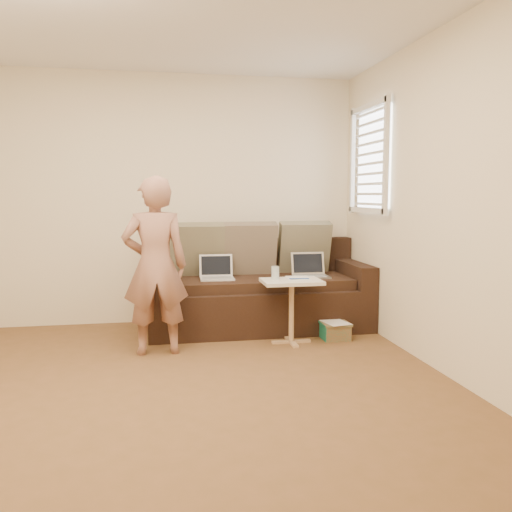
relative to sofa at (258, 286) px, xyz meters
name	(u,v)px	position (x,y,z in m)	size (l,w,h in m)	color
floor	(178,396)	(-0.89, -1.77, -0.42)	(4.50, 4.50, 0.00)	brown
wall_back	(166,200)	(-0.89, 0.48, 0.87)	(4.00, 4.00, 0.00)	beige
wall_front	(210,217)	(-0.89, -4.03, 0.87)	(4.00, 4.00, 0.00)	beige
wall_right	(457,202)	(1.11, -1.77, 0.87)	(4.50, 4.50, 0.00)	beige
window_blinds	(370,159)	(1.06, -0.27, 1.28)	(0.12, 0.88, 1.08)	white
sofa	(258,286)	(0.00, 0.00, 0.00)	(2.20, 0.95, 0.85)	black
pillow_left	(197,250)	(-0.60, 0.20, 0.37)	(0.55, 0.14, 0.55)	#6A634E
pillow_mid	(250,249)	(-0.05, 0.20, 0.37)	(0.55, 0.14, 0.55)	brown
pillow_right	(304,247)	(0.55, 0.25, 0.37)	(0.55, 0.14, 0.55)	#6A634E
laptop_silver	(311,277)	(0.53, -0.12, 0.10)	(0.35, 0.25, 0.23)	#B7BABC
laptop_white	(217,279)	(-0.43, -0.07, 0.10)	(0.33, 0.24, 0.24)	white
person	(155,266)	(-1.02, -0.73, 0.33)	(0.55, 0.37, 1.51)	#A16157
side_table	(291,311)	(0.19, -0.62, -0.13)	(0.53, 0.37, 0.59)	silver
drinking_glass	(275,273)	(0.05, -0.57, 0.22)	(0.07, 0.07, 0.12)	silver
scissors	(299,279)	(0.26, -0.63, 0.17)	(0.18, 0.10, 0.02)	silver
paper_on_table	(298,278)	(0.26, -0.57, 0.16)	(0.21, 0.30, 0.00)	white
striped_box	(335,330)	(0.63, -0.58, -0.34)	(0.26, 0.26, 0.17)	#BA451B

